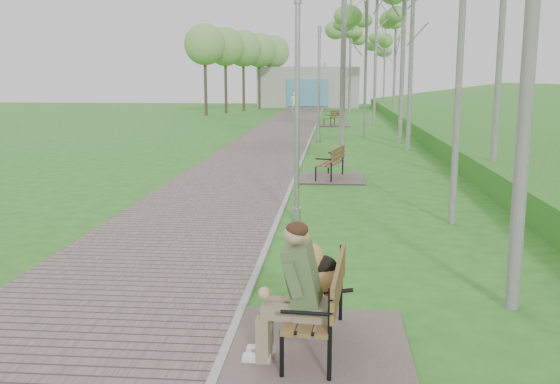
{
  "coord_description": "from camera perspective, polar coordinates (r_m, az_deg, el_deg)",
  "views": [
    {
      "loc": [
        1.15,
        -13.01,
        2.95
      ],
      "look_at": [
        0.34,
        -3.69,
        1.23
      ],
      "focal_mm": 40.0,
      "sensor_mm": 36.0,
      "label": 1
    }
  ],
  "objects": [
    {
      "name": "ground",
      "position": [
        13.39,
        -0.08,
        -2.32
      ],
      "size": [
        120.0,
        120.0,
        0.0
      ],
      "primitive_type": "plane",
      "color": "#2C6720",
      "rests_on": "ground"
    },
    {
      "name": "walkway",
      "position": [
        34.75,
        0.18,
        5.58
      ],
      "size": [
        3.5,
        67.0,
        0.04
      ],
      "primitive_type": "cube",
      "color": "#61524E",
      "rests_on": "ground"
    },
    {
      "name": "kerb",
      "position": [
        34.65,
        3.07,
        5.55
      ],
      "size": [
        0.1,
        67.0,
        0.05
      ],
      "primitive_type": "cube",
      "color": "#999993",
      "rests_on": "ground"
    },
    {
      "name": "embankment",
      "position": [
        34.87,
        23.17,
        4.72
      ],
      "size": [
        14.0,
        70.0,
        1.6
      ],
      "primitive_type": "cube",
      "color": "#47962F",
      "rests_on": "ground"
    },
    {
      "name": "building_north",
      "position": [
        64.04,
        2.64,
        9.55
      ],
      "size": [
        10.0,
        5.2,
        4.0
      ],
      "color": "#9E9E99",
      "rests_on": "ground"
    },
    {
      "name": "bench_main",
      "position": [
        6.88,
        2.63,
        -10.48
      ],
      "size": [
        2.01,
        2.24,
        1.76
      ],
      "color": "#61524E",
      "rests_on": "ground"
    },
    {
      "name": "bench_second",
      "position": [
        18.44,
        4.57,
        1.87
      ],
      "size": [
        1.93,
        2.14,
        1.18
      ],
      "color": "#61524E",
      "rests_on": "ground"
    },
    {
      "name": "bench_third",
      "position": [
        39.22,
        4.84,
        6.39
      ],
      "size": [
        1.94,
        2.16,
        1.19
      ],
      "color": "#61524E",
      "rests_on": "ground"
    },
    {
      "name": "lamp_post_near",
      "position": [
        12.79,
        1.57,
        6.83
      ],
      "size": [
        0.18,
        0.18,
        4.61
      ],
      "color": "#96989D",
      "rests_on": "ground"
    },
    {
      "name": "lamp_post_second",
      "position": [
        29.03,
        3.58,
        9.4
      ],
      "size": [
        0.2,
        0.2,
        5.23
      ],
      "color": "#96989D",
      "rests_on": "ground"
    },
    {
      "name": "lamp_post_third",
      "position": [
        39.28,
        3.54,
        9.9
      ],
      "size": [
        0.22,
        0.22,
        5.59
      ],
      "color": "#96989D",
      "rests_on": "ground"
    },
    {
      "name": "lamp_post_far",
      "position": [
        63.86,
        4.1,
        9.61
      ],
      "size": [
        0.17,
        0.17,
        4.46
      ],
      "color": "#96989D",
      "rests_on": "ground"
    },
    {
      "name": "pedestrian_near",
      "position": [
        54.19,
        1.3,
        8.21
      ],
      "size": [
        0.7,
        0.54,
        1.73
      ],
      "primitive_type": "imported",
      "rotation": [
        0.0,
        0.0,
        3.35
      ],
      "color": "white",
      "rests_on": "ground"
    },
    {
      "name": "birch_mid_c",
      "position": [
        31.53,
        7.97,
        16.43
      ],
      "size": [
        2.26,
        2.26,
        8.04
      ],
      "color": "silver",
      "rests_on": "ground"
    },
    {
      "name": "birch_far_a",
      "position": [
        40.21,
        8.86,
        16.8
      ],
      "size": [
        2.65,
        2.65,
        9.56
      ],
      "color": "silver",
      "rests_on": "ground"
    },
    {
      "name": "birch_far_b",
      "position": [
        38.86,
        6.5,
        15.41
      ],
      "size": [
        2.23,
        2.23,
        8.13
      ],
      "color": "silver",
      "rests_on": "ground"
    },
    {
      "name": "birch_far_c",
      "position": [
        44.7,
        10.55,
        14.38
      ],
      "size": [
        2.33,
        2.33,
        7.86
      ],
      "color": "silver",
      "rests_on": "ground"
    },
    {
      "name": "birch_distant_b",
      "position": [
        56.99,
        9.6,
        13.28
      ],
      "size": [
        2.43,
        2.43,
        7.56
      ],
      "color": "silver",
      "rests_on": "ground"
    }
  ]
}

